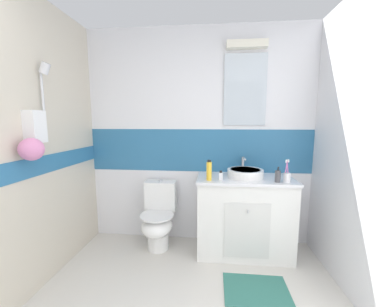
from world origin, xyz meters
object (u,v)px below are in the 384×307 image
toilet (158,218)px  toothbrush_cup (287,177)px  sink_basin (245,173)px  shampoo_bottle_tall (209,171)px  soap_dispenser (278,176)px  perfume_flask_small (221,176)px

toilet → toothbrush_cup: bearing=-7.6°
sink_basin → shampoo_bottle_tall: bearing=-156.3°
toilet → shampoo_bottle_tall: shampoo_bottle_tall is taller
soap_dispenser → shampoo_bottle_tall: size_ratio=0.75×
sink_basin → shampoo_bottle_tall: size_ratio=2.05×
toilet → shampoo_bottle_tall: size_ratio=3.67×
toothbrush_cup → shampoo_bottle_tall: bearing=178.8°
toilet → shampoo_bottle_tall: bearing=-15.8°
soap_dispenser → shampoo_bottle_tall: 0.67m
perfume_flask_small → shampoo_bottle_tall: (-0.12, -0.01, 0.05)m
toothbrush_cup → soap_dispenser: 0.09m
toothbrush_cup → shampoo_bottle_tall: 0.76m
sink_basin → toothbrush_cup: (0.37, -0.18, 0.01)m
toothbrush_cup → soap_dispenser: toothbrush_cup is taller
toothbrush_cup → shampoo_bottle_tall: size_ratio=1.10×
sink_basin → toothbrush_cup: toothbrush_cup is taller
sink_basin → shampoo_bottle_tall: (-0.38, -0.17, 0.05)m
perfume_flask_small → sink_basin: bearing=31.6°
toilet → toothbrush_cup: size_ratio=3.34×
perfume_flask_small → shampoo_bottle_tall: size_ratio=0.48×
soap_dispenser → shampoo_bottle_tall: bearing=178.8°
soap_dispenser → sink_basin: bearing=147.7°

